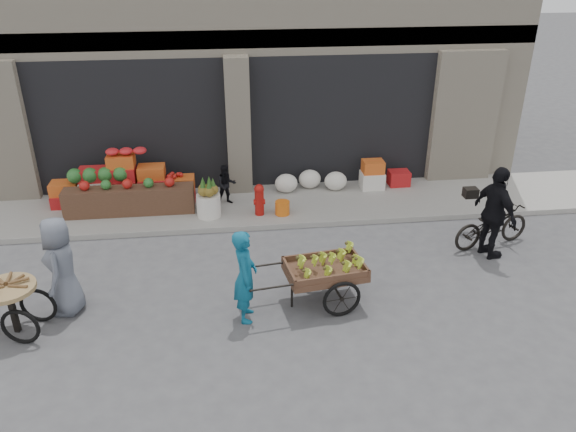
{
  "coord_description": "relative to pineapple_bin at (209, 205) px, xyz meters",
  "views": [
    {
      "loc": [
        -0.35,
        -7.57,
        5.55
      ],
      "look_at": [
        0.72,
        1.41,
        1.1
      ],
      "focal_mm": 35.0,
      "sensor_mm": 36.0,
      "label": 1
    }
  ],
  "objects": [
    {
      "name": "fruit_display",
      "position": [
        -1.73,
        0.78,
        0.3
      ],
      "size": [
        3.1,
        1.12,
        1.24
      ],
      "color": "#B2181A",
      "rests_on": "sidewalk"
    },
    {
      "name": "right_bay_goods",
      "position": [
        3.36,
        1.1,
        0.04
      ],
      "size": [
        3.35,
        0.6,
        0.7
      ],
      "color": "silver",
      "rests_on": "sidewalk"
    },
    {
      "name": "building",
      "position": [
        0.75,
        4.43,
        3.0
      ],
      "size": [
        14.0,
        6.45,
        7.0
      ],
      "color": "beige",
      "rests_on": "ground"
    },
    {
      "name": "bicycle",
      "position": [
        5.62,
        -1.78,
        0.08
      ],
      "size": [
        1.81,
        1.02,
        0.9
      ],
      "primitive_type": "imported",
      "rotation": [
        0.0,
        0.0,
        1.83
      ],
      "color": "black",
      "rests_on": "ground"
    },
    {
      "name": "seated_person",
      "position": [
        0.4,
        0.6,
        0.21
      ],
      "size": [
        0.51,
        0.43,
        0.93
      ],
      "primitive_type": "imported",
      "rotation": [
        0.0,
        0.0,
        0.17
      ],
      "color": "black",
      "rests_on": "sidewalk"
    },
    {
      "name": "orange_bucket",
      "position": [
        1.6,
        -0.1,
        -0.1
      ],
      "size": [
        0.32,
        0.32,
        0.3
      ],
      "primitive_type": "cylinder",
      "color": "orange",
      "rests_on": "sidewalk"
    },
    {
      "name": "cyclist",
      "position": [
        5.42,
        -2.18,
        0.55
      ],
      "size": [
        0.71,
        1.16,
        1.84
      ],
      "primitive_type": "imported",
      "rotation": [
        0.0,
        0.0,
        1.83
      ],
      "color": "black",
      "rests_on": "ground"
    },
    {
      "name": "fire_hydrant",
      "position": [
        1.1,
        -0.05,
        0.13
      ],
      "size": [
        0.22,
        0.22,
        0.71
      ],
      "color": "#A5140F",
      "rests_on": "sidewalk"
    },
    {
      "name": "ground",
      "position": [
        0.75,
        -3.6,
        -0.37
      ],
      "size": [
        80.0,
        80.0,
        0.0
      ],
      "primitive_type": "plane",
      "color": "#424244",
      "rests_on": "ground"
    },
    {
      "name": "sidewalk",
      "position": [
        0.75,
        0.5,
        -0.31
      ],
      "size": [
        18.0,
        2.2,
        0.12
      ],
      "primitive_type": "cube",
      "color": "gray",
      "rests_on": "ground"
    },
    {
      "name": "vendor_grey",
      "position": [
        -2.29,
        -3.07,
        0.48
      ],
      "size": [
        0.57,
        0.85,
        1.69
      ],
      "primitive_type": "imported",
      "rotation": [
        0.0,
        0.0,
        -1.6
      ],
      "color": "slate",
      "rests_on": "ground"
    },
    {
      "name": "vendor_woman",
      "position": [
        0.62,
        -3.63,
        0.42
      ],
      "size": [
        0.41,
        0.6,
        1.59
      ],
      "primitive_type": "imported",
      "rotation": [
        0.0,
        0.0,
        1.51
      ],
      "color": "#0F5777",
      "rests_on": "ground"
    },
    {
      "name": "pineapple_bin",
      "position": [
        0.0,
        0.0,
        0.0
      ],
      "size": [
        0.52,
        0.52,
        0.5
      ],
      "primitive_type": "cylinder",
      "color": "silver",
      "rests_on": "sidewalk"
    },
    {
      "name": "banana_cart",
      "position": [
        1.91,
        -3.34,
        0.3
      ],
      "size": [
        2.3,
        1.19,
        0.92
      ],
      "rotation": [
        0.0,
        0.0,
        0.14
      ],
      "color": "brown",
      "rests_on": "ground"
    },
    {
      "name": "tricycle_cart",
      "position": [
        -3.0,
        -3.56,
        0.2
      ],
      "size": [
        1.46,
        0.99,
        0.95
      ],
      "rotation": [
        0.0,
        0.0,
        -0.2
      ],
      "color": "#9E7F51",
      "rests_on": "ground"
    }
  ]
}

